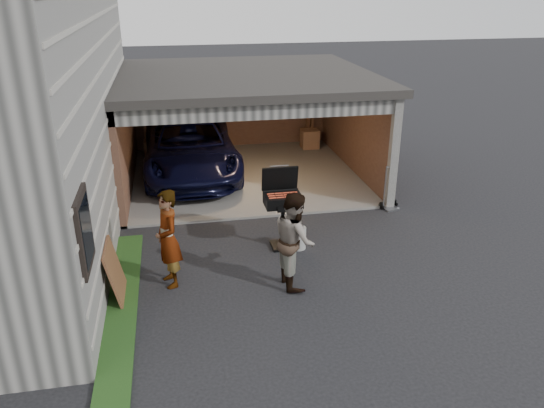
{
  "coord_description": "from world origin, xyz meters",
  "views": [
    {
      "loc": [
        -1.18,
        -7.66,
        5.16
      ],
      "look_at": [
        0.6,
        1.62,
        1.15
      ],
      "focal_mm": 35.0,
      "sensor_mm": 36.0,
      "label": 1
    }
  ],
  "objects_px": {
    "minivan": "(190,149)",
    "hand_truck": "(390,201)",
    "woman": "(168,239)",
    "man": "(294,240)",
    "propane_tank": "(298,238)",
    "bbq_grill": "(283,202)",
    "plywood_panel": "(115,272)"
  },
  "relations": [
    {
      "from": "minivan",
      "to": "bbq_grill",
      "type": "distance_m",
      "value": 5.13
    },
    {
      "from": "bbq_grill",
      "to": "propane_tank",
      "type": "bearing_deg",
      "value": -28.18
    },
    {
      "from": "man",
      "to": "propane_tank",
      "type": "distance_m",
      "value": 1.54
    },
    {
      "from": "bbq_grill",
      "to": "propane_tank",
      "type": "relative_size",
      "value": 3.55
    },
    {
      "from": "bbq_grill",
      "to": "hand_truck",
      "type": "distance_m",
      "value": 3.4
    },
    {
      "from": "propane_tank",
      "to": "hand_truck",
      "type": "xyz_separation_m",
      "value": [
        2.67,
        1.59,
        -0.02
      ]
    },
    {
      "from": "hand_truck",
      "to": "woman",
      "type": "bearing_deg",
      "value": -169.91
    },
    {
      "from": "woman",
      "to": "propane_tank",
      "type": "xyz_separation_m",
      "value": [
        2.62,
        0.92,
        -0.68
      ]
    },
    {
      "from": "man",
      "to": "minivan",
      "type": "bearing_deg",
      "value": 9.63
    },
    {
      "from": "minivan",
      "to": "bbq_grill",
      "type": "bearing_deg",
      "value": -71.77
    },
    {
      "from": "propane_tank",
      "to": "plywood_panel",
      "type": "xyz_separation_m",
      "value": [
        -3.55,
        -1.23,
        0.28
      ]
    },
    {
      "from": "man",
      "to": "bbq_grill",
      "type": "distance_m",
      "value": 1.5
    },
    {
      "from": "woman",
      "to": "hand_truck",
      "type": "bearing_deg",
      "value": 98.96
    },
    {
      "from": "minivan",
      "to": "hand_truck",
      "type": "relative_size",
      "value": 4.97
    },
    {
      "from": "propane_tank",
      "to": "plywood_panel",
      "type": "bearing_deg",
      "value": -160.81
    },
    {
      "from": "woman",
      "to": "propane_tank",
      "type": "relative_size",
      "value": 3.9
    },
    {
      "from": "woman",
      "to": "hand_truck",
      "type": "relative_size",
      "value": 1.67
    },
    {
      "from": "man",
      "to": "bbq_grill",
      "type": "xyz_separation_m",
      "value": [
        0.1,
        1.49,
        0.1
      ]
    },
    {
      "from": "minivan",
      "to": "man",
      "type": "xyz_separation_m",
      "value": [
        1.54,
        -6.35,
        0.14
      ]
    },
    {
      "from": "bbq_grill",
      "to": "propane_tank",
      "type": "height_order",
      "value": "bbq_grill"
    },
    {
      "from": "woman",
      "to": "bbq_grill",
      "type": "distance_m",
      "value": 2.56
    },
    {
      "from": "woman",
      "to": "hand_truck",
      "type": "xyz_separation_m",
      "value": [
        5.29,
        2.52,
        -0.7
      ]
    },
    {
      "from": "man",
      "to": "hand_truck",
      "type": "distance_m",
      "value": 4.3
    },
    {
      "from": "man",
      "to": "propane_tank",
      "type": "relative_size",
      "value": 3.8
    },
    {
      "from": "minivan",
      "to": "hand_truck",
      "type": "bearing_deg",
      "value": -37.02
    },
    {
      "from": "propane_tank",
      "to": "bbq_grill",
      "type": "bearing_deg",
      "value": 151.82
    },
    {
      "from": "plywood_panel",
      "to": "bbq_grill",
      "type": "bearing_deg",
      "value": 23.35
    },
    {
      "from": "woman",
      "to": "bbq_grill",
      "type": "height_order",
      "value": "woman"
    },
    {
      "from": "woman",
      "to": "plywood_panel",
      "type": "bearing_deg",
      "value": -87.83
    },
    {
      "from": "minivan",
      "to": "man",
      "type": "distance_m",
      "value": 6.53
    },
    {
      "from": "man",
      "to": "propane_tank",
      "type": "xyz_separation_m",
      "value": [
        0.41,
        1.33,
        -0.66
      ]
    },
    {
      "from": "minivan",
      "to": "plywood_panel",
      "type": "bearing_deg",
      "value": -104.78
    }
  ]
}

